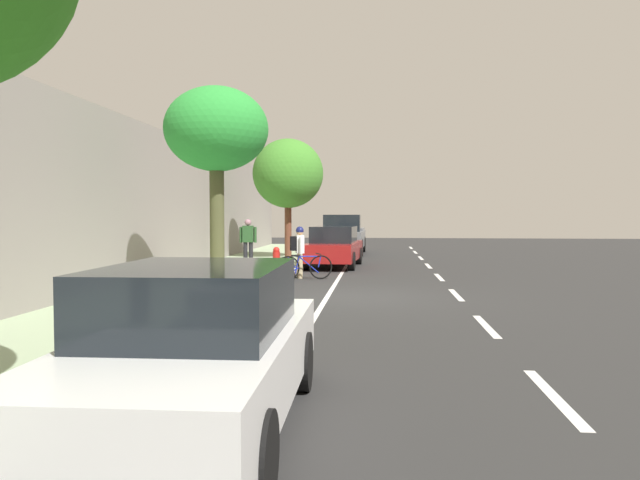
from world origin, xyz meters
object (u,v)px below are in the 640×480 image
bicycle_at_curb (304,267)px  street_tree_near_cyclist (288,174)px  parked_pickup_grey_nearest (344,236)px  parked_sedan_white_mid (196,350)px  pedestrian_on_phone (248,239)px  cyclist_with_backpack (299,247)px  fire_hydrant (276,260)px  street_tree_mid_block (216,132)px  parked_sedan_red_second (334,247)px

bicycle_at_curb → street_tree_near_cyclist: size_ratio=0.33×
parked_pickup_grey_nearest → street_tree_near_cyclist: size_ratio=1.07×
parked_sedan_white_mid → pedestrian_on_phone: pedestrian_on_phone is taller
cyclist_with_backpack → pedestrian_on_phone: pedestrian_on_phone is taller
parked_pickup_grey_nearest → pedestrian_on_phone: 9.07m
bicycle_at_curb → fire_hydrant: (0.90, -0.25, 0.17)m
pedestrian_on_phone → fire_hydrant: (-1.54, 3.06, -0.52)m
parked_sedan_white_mid → pedestrian_on_phone: 16.49m
bicycle_at_curb → street_tree_mid_block: street_tree_mid_block is taller
parked_sedan_white_mid → street_tree_mid_block: 9.50m
parked_sedan_white_mid → street_tree_mid_block: (2.13, -8.71, 3.15)m
bicycle_at_curb → cyclist_with_backpack: 0.76m
cyclist_with_backpack → fire_hydrant: bearing=15.8°
parked_sedan_red_second → parked_sedan_white_mid: 17.46m
parked_sedan_white_mid → bicycle_at_curb: (0.57, -12.89, -0.36)m
parked_pickup_grey_nearest → fire_hydrant: size_ratio=6.34×
parked_sedan_white_mid → cyclist_with_backpack: 13.36m
parked_pickup_grey_nearest → parked_sedan_red_second: parked_pickup_grey_nearest is taller
parked_sedan_red_second → fire_hydrant: parked_sedan_red_second is taller
parked_pickup_grey_nearest → fire_hydrant: 11.73m
bicycle_at_curb → parked_sedan_red_second: bearing=-97.0°
cyclist_with_backpack → fire_hydrant: size_ratio=1.91×
cyclist_with_backpack → pedestrian_on_phone: 3.63m
parked_sedan_red_second → cyclist_with_backpack: size_ratio=2.81×
cyclist_with_backpack → street_tree_mid_block: (1.33, 4.63, 2.94)m
parked_sedan_white_mid → bicycle_at_curb: size_ratio=2.71×
cyclist_with_backpack → fire_hydrant: cyclist_with_backpack is taller
parked_sedan_red_second → parked_sedan_white_mid: size_ratio=1.02×
parked_sedan_white_mid → street_tree_near_cyclist: (2.13, -20.09, 2.91)m
bicycle_at_curb → cyclist_with_backpack: (0.23, -0.44, 0.58)m
street_tree_mid_block → pedestrian_on_phone: bearing=-83.3°
parked_pickup_grey_nearest → pedestrian_on_phone: (2.95, 8.57, 0.18)m
pedestrian_on_phone → parked_sedan_red_second: bearing=-157.3°
cyclist_with_backpack → parked_sedan_red_second: bearing=-100.9°
parked_pickup_grey_nearest → cyclist_with_backpack: (0.74, 11.45, 0.06)m
pedestrian_on_phone → parked_sedan_white_mid: bearing=100.5°
fire_hydrant → parked_sedan_red_second: bearing=-108.7°
bicycle_at_curb → street_tree_mid_block: (1.56, 4.19, 3.51)m
parked_pickup_grey_nearest → fire_hydrant: parked_pickup_grey_nearest is taller
bicycle_at_curb → street_tree_near_cyclist: bearing=-77.8°
parked_sedan_red_second → street_tree_mid_block: street_tree_mid_block is taller
parked_sedan_white_mid → street_tree_near_cyclist: size_ratio=0.89×
street_tree_mid_block → fire_hydrant: street_tree_mid_block is taller
parked_sedan_white_mid → street_tree_near_cyclist: bearing=-84.0°
cyclist_with_backpack → street_tree_mid_block: size_ratio=0.33×
parked_sedan_white_mid → parked_sedan_red_second: bearing=-90.0°
cyclist_with_backpack → pedestrian_on_phone: size_ratio=0.96×
street_tree_near_cyclist → pedestrian_on_phone: size_ratio=3.00×
parked_sedan_red_second → street_tree_mid_block: (2.12, 8.76, 3.15)m
parked_pickup_grey_nearest → bicycle_at_curb: (0.52, 11.89, -0.51)m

